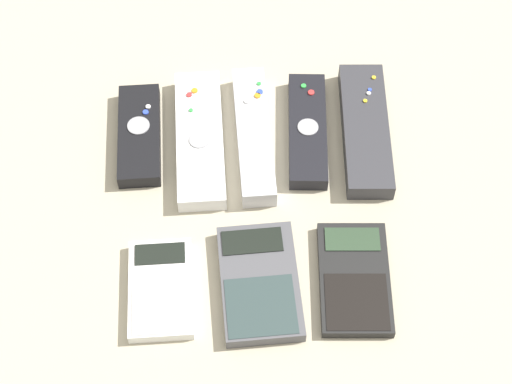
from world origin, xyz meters
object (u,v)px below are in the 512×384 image
remote_0 (139,135)px  remote_2 (256,135)px  calculator_1 (256,283)px  calculator_2 (354,278)px  remote_4 (365,129)px  remote_1 (200,139)px  calculator_0 (161,289)px  remote_3 (307,130)px

remote_0 → remote_2: (0.15, -0.01, 0.00)m
calculator_1 → calculator_2: 0.11m
calculator_1 → calculator_2: size_ratio=1.05×
remote_4 → calculator_1: 0.26m
remote_0 → calculator_1: size_ratio=1.00×
remote_1 → remote_4: size_ratio=1.03×
calculator_0 → calculator_1: size_ratio=0.82×
remote_3 → remote_2: bearing=-170.9°
remote_2 → remote_4: remote_2 is taller
calculator_0 → remote_3: bearing=48.4°
remote_1 → calculator_0: (-0.05, -0.21, -0.00)m
remote_3 → calculator_1: bearing=-105.9°
remote_3 → calculator_1: 0.23m
remote_1 → remote_4: 0.22m
remote_3 → calculator_2: 0.22m
calculator_1 → calculator_2: calculator_1 is taller
calculator_2 → calculator_0: bearing=-176.4°
remote_1 → remote_2: size_ratio=1.01×
remote_2 → calculator_2: size_ratio=1.41×
remote_3 → remote_4: 0.08m
remote_0 → calculator_1: bearing=-58.7°
remote_1 → remote_3: (0.14, 0.01, -0.00)m
calculator_0 → calculator_2: 0.23m
remote_4 → calculator_0: remote_4 is taller
remote_1 → remote_2: remote_2 is taller
remote_0 → remote_4: 0.29m
calculator_1 → remote_2: bearing=84.5°
calculator_1 → calculator_0: bearing=178.5°
remote_4 → remote_3: bearing=179.8°
remote_0 → remote_1: size_ratio=0.73×
remote_1 → remote_2: bearing=-0.1°
remote_0 → calculator_2: 0.34m
remote_0 → remote_1: 0.08m
remote_4 → calculator_1: bearing=-122.8°
remote_4 → calculator_2: (-0.03, -0.21, -0.01)m
remote_1 → calculator_2: remote_1 is taller
remote_4 → remote_2: bearing=-176.3°
calculator_0 → calculator_2: bearing=-0.2°
remote_0 → calculator_0: 0.23m
remote_2 → remote_3: remote_2 is taller
remote_4 → calculator_0: size_ratio=1.60×
remote_2 → remote_0: bearing=174.7°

